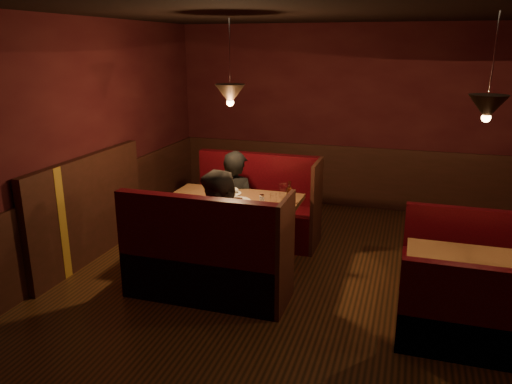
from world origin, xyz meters
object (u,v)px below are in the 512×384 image
(second_bench_far, at_px, (461,263))
(diner_b, at_px, (222,218))
(second_table, at_px, (466,273))
(diner_a, at_px, (236,187))
(main_table, at_px, (233,215))
(second_bench_near, at_px, (473,326))
(main_bench_far, at_px, (257,213))
(main_bench_near, at_px, (206,266))

(second_bench_far, distance_m, diner_b, 2.67)
(second_table, xyz_separation_m, diner_a, (-2.71, 1.00, 0.36))
(main_table, xyz_separation_m, second_bench_far, (2.57, 0.21, -0.36))
(second_bench_near, bearing_deg, second_table, 92.20)
(main_bench_far, xyz_separation_m, diner_b, (0.11, -1.58, 0.47))
(main_bench_near, height_order, diner_b, diner_b)
(diner_a, bearing_deg, second_table, 174.13)
(second_bench_far, xyz_separation_m, diner_b, (-2.44, -0.90, 0.57))
(main_table, relative_size, second_table, 1.40)
(main_bench_near, bearing_deg, second_table, 9.76)
(main_table, relative_size, second_bench_far, 1.27)
(main_table, bearing_deg, second_table, -10.08)
(main_table, distance_m, diner_b, 0.73)
(second_bench_far, bearing_deg, second_table, -92.20)
(main_table, distance_m, second_bench_far, 2.61)
(second_bench_far, bearing_deg, diner_a, 173.09)
(main_bench_far, relative_size, diner_b, 1.01)
(second_bench_near, distance_m, diner_a, 3.24)
(diner_b, bearing_deg, diner_a, 109.85)
(second_table, height_order, diner_b, diner_b)
(main_table, height_order, main_bench_far, main_bench_far)
(main_table, xyz_separation_m, diner_b, (0.13, -0.69, 0.20))
(main_bench_near, distance_m, diner_a, 1.51)
(main_table, distance_m, second_bench_near, 2.83)
(second_bench_near, bearing_deg, diner_b, 170.12)
(second_table, relative_size, second_bench_near, 0.90)
(main_bench_near, relative_size, second_table, 1.54)
(second_table, relative_size, diner_b, 0.66)
(main_bench_far, distance_m, diner_a, 0.59)
(main_bench_near, bearing_deg, main_table, 91.04)
(main_bench_far, height_order, second_bench_near, main_bench_far)
(main_table, distance_m, main_bench_far, 0.93)
(second_bench_near, xyz_separation_m, diner_b, (-2.44, 0.43, 0.57))
(main_bench_far, bearing_deg, second_table, -27.88)
(main_bench_far, xyz_separation_m, second_table, (2.53, -1.34, 0.09))
(main_bench_far, height_order, main_bench_near, same)
(main_bench_near, xyz_separation_m, diner_a, (-0.18, 1.43, 0.45))
(second_table, xyz_separation_m, second_bench_far, (0.03, 0.67, -0.19))
(second_table, bearing_deg, main_bench_far, 152.12)
(second_bench_near, height_order, diner_b, diner_b)
(main_bench_near, xyz_separation_m, diner_b, (0.11, 0.20, 0.47))
(main_table, xyz_separation_m, diner_a, (-0.16, 0.54, 0.18))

